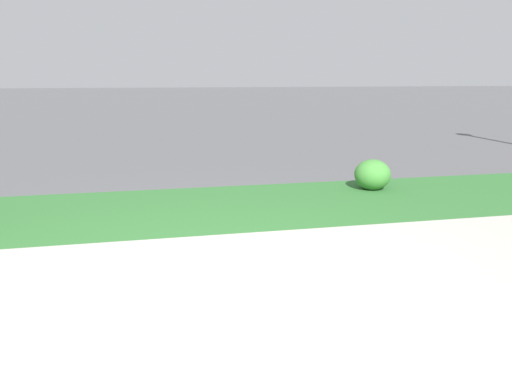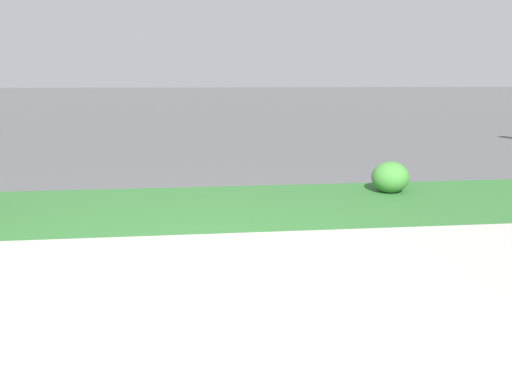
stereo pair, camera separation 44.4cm
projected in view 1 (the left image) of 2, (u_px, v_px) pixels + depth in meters
ground_plane at (208, 292)px, 3.33m from camera, size 120.00×120.00×0.00m
sidewalk_pavement at (208, 292)px, 3.33m from camera, size 18.00×2.36×0.01m
grass_verge at (183, 209)px, 5.41m from camera, size 18.00×2.02×0.01m
shrub_bush_mid_verge at (373, 175)px, 6.30m from camera, size 0.45×0.45×0.39m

